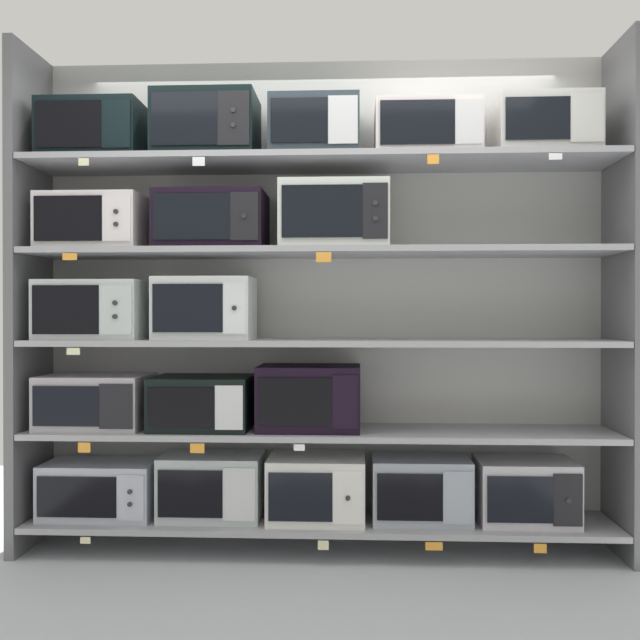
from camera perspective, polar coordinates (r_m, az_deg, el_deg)
name	(u,v)px	position (r m, az deg, el deg)	size (l,w,h in m)	color
ground	(307,637)	(3.04, -1.00, -23.31)	(6.99, 6.00, 0.02)	#B2B7BC
back_panel	(322,299)	(4.05, 0.18, 1.60)	(3.19, 0.04, 2.59)	#B2B2AD
upright_left	(30,299)	(4.15, -21.53, 1.54)	(0.05, 0.48, 2.59)	#5B5B5E
upright_right	(622,298)	(4.01, 22.30, 1.58)	(0.05, 0.48, 2.59)	#5B5B5E
shelf_0	(320,522)	(3.93, 0.00, -15.35)	(2.99, 0.48, 0.03)	#99999E
microwave_0	(101,489)	(4.10, -16.58, -12.42)	(0.58, 0.35, 0.28)	#B0B4C2
microwave_1	(212,486)	(3.95, -8.35, -12.60)	(0.52, 0.34, 0.33)	#B1BBBC
microwave_2	(317,488)	(3.88, -0.25, -12.84)	(0.49, 0.41, 0.32)	silver
microwave_3	(421,489)	(3.89, 7.79, -12.83)	(0.50, 0.34, 0.32)	#9AA1AD
microwave_4	(525,491)	(3.97, 15.59, -12.62)	(0.48, 0.37, 0.32)	#BAB6BB
price_tag_0	(85,540)	(3.93, -17.68, -15.92)	(0.05, 0.00, 0.03)	beige
price_tag_1	(323,545)	(3.71, 0.25, -17.01)	(0.05, 0.00, 0.04)	beige
price_tag_2	(434,546)	(3.72, 8.81, -16.90)	(0.08, 0.00, 0.04)	orange
price_tag_3	(540,548)	(3.80, 16.66, -16.56)	(0.06, 0.00, 0.04)	orange
shelf_1	(320,432)	(3.83, 0.00, -8.67)	(2.99, 0.48, 0.03)	#99999E
microwave_5	(96,401)	(4.03, -16.90, -6.03)	(0.53, 0.43, 0.28)	#A29BA1
microwave_6	(203,402)	(3.88, -9.05, -6.31)	(0.50, 0.42, 0.27)	black
microwave_7	(310,397)	(3.81, -0.82, -6.01)	(0.52, 0.39, 0.33)	black
price_tag_4	(84,448)	(3.83, -17.76, -9.37)	(0.06, 0.00, 0.05)	orange
price_tag_5	(197,448)	(3.67, -9.46, -9.76)	(0.07, 0.00, 0.05)	orange
price_tag_6	(299,448)	(3.60, -1.61, -9.83)	(0.05, 0.00, 0.03)	white
shelf_2	(320,342)	(3.79, 0.00, -1.74)	(2.99, 0.48, 0.03)	#99999E
microwave_8	(96,310)	(4.01, -16.93, 0.75)	(0.53, 0.44, 0.30)	#B5BEBC
microwave_9	(205,308)	(3.85, -8.88, 0.90)	(0.49, 0.35, 0.32)	silver
price_tag_7	(73,351)	(3.80, -18.53, -2.31)	(0.07, 0.00, 0.03)	beige
shelf_3	(320,252)	(3.80, 0.00, 5.25)	(2.99, 0.48, 0.03)	#99999E
microwave_10	(95,223)	(4.04, -17.03, 7.18)	(0.52, 0.39, 0.28)	silver
microwave_11	(212,221)	(3.88, -8.35, 7.57)	(0.55, 0.39, 0.30)	black
microwave_12	(335,216)	(3.81, 1.13, 8.03)	(0.55, 0.39, 0.34)	silver
price_tag_8	(70,257)	(3.81, -18.77, 4.66)	(0.07, 0.00, 0.03)	orange
price_tag_9	(324,257)	(3.55, 0.29, 4.88)	(0.07, 0.00, 0.05)	orange
shelf_4	(320,162)	(3.86, 0.00, 12.11)	(2.99, 0.48, 0.03)	#99999E
microwave_13	(94,132)	(4.12, -17.08, 13.69)	(0.51, 0.35, 0.30)	black
microwave_14	(207,128)	(3.97, -8.74, 14.46)	(0.52, 0.39, 0.33)	black
microwave_15	(316,131)	(3.90, -0.35, 14.42)	(0.45, 0.42, 0.29)	#26333A
microwave_16	(426,131)	(3.90, 8.23, 14.23)	(0.52, 0.38, 0.27)	silver
microwave_17	(543,128)	(4.00, 16.89, 14.02)	(0.49, 0.38, 0.29)	beige
price_tag_10	(84,162)	(3.85, -17.80, 11.56)	(0.05, 0.00, 0.04)	beige
price_tag_11	(199,161)	(3.69, -9.36, 12.00)	(0.06, 0.00, 0.04)	white
price_tag_12	(433,159)	(3.63, 8.74, 12.18)	(0.06, 0.00, 0.05)	orange
price_tag_13	(556,156)	(3.73, 17.74, 11.95)	(0.06, 0.00, 0.03)	white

